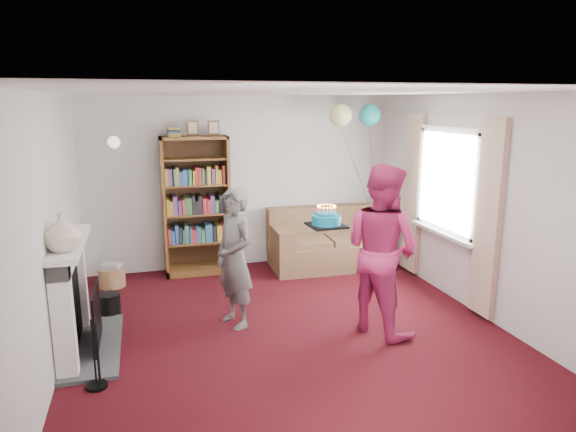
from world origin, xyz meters
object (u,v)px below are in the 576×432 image
object	(u,v)px
person_magenta	(381,249)
sofa	(325,244)
person_striped	(235,258)
bookcase	(196,207)
birthday_cake	(326,220)

from	to	relation	value
person_magenta	sofa	bearing A→B (deg)	-30.06
sofa	person_striped	world-z (taller)	person_striped
bookcase	sofa	bearing A→B (deg)	-7.19
person_magenta	birthday_cake	size ratio (longest dim) A/B	4.94
person_striped	person_magenta	distance (m)	1.57
person_striped	birthday_cake	bearing A→B (deg)	48.17
bookcase	birthday_cake	bearing A→B (deg)	-63.51
sofa	birthday_cake	world-z (taller)	birthday_cake
birthday_cake	sofa	bearing A→B (deg)	69.97
sofa	person_magenta	distance (m)	2.33
sofa	birthday_cake	size ratio (longest dim) A/B	4.46
bookcase	person_striped	xyz separation A→B (m)	(0.20, -1.93, -0.19)
sofa	person_striped	size ratio (longest dim) A/B	1.06
person_magenta	person_striped	bearing A→B (deg)	44.35
bookcase	person_striped	bearing A→B (deg)	-84.05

